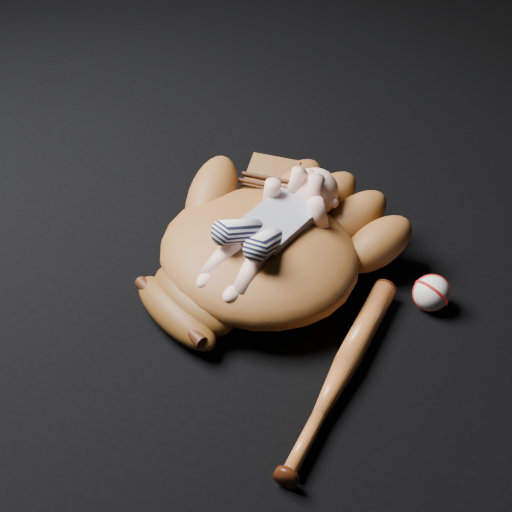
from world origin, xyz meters
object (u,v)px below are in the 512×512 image
(newborn_baby, at_px, (269,227))
(baseball_bat, at_px, (341,373))
(baseball, at_px, (431,293))
(baseball_glove, at_px, (259,246))

(newborn_baby, distance_m, baseball_bat, 0.28)
(baseball_bat, bearing_deg, baseball, 84.18)
(baseball_glove, height_order, baseball, baseball_glove)
(baseball_glove, relative_size, baseball_bat, 1.23)
(newborn_baby, bearing_deg, baseball_bat, -27.99)
(baseball_bat, height_order, baseball, baseball)
(baseball_bat, bearing_deg, newborn_baby, 155.10)
(baseball_bat, relative_size, baseball, 6.76)
(baseball_glove, xyz_separation_m, baseball_bat, (0.25, -0.10, -0.06))
(newborn_baby, bearing_deg, baseball, 24.18)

